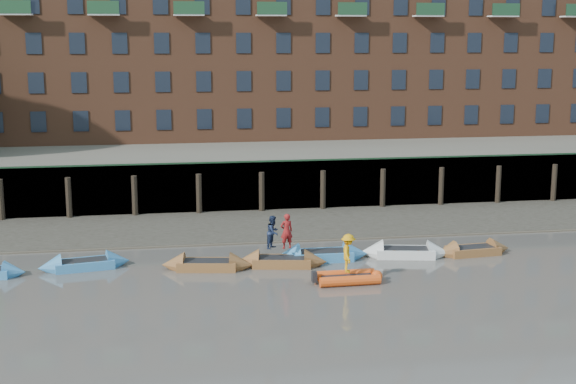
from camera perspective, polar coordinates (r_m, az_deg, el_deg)
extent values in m
plane|color=#58534D|center=(31.40, 6.96, -9.83)|extent=(220.00, 220.00, 0.00)
cube|color=#3D382F|center=(48.20, 1.06, -2.31)|extent=(110.00, 8.00, 0.50)
cube|color=#4C4336|center=(44.96, 1.82, -3.30)|extent=(110.00, 1.60, 0.10)
cube|color=#2D2A26|center=(52.11, 0.21, 0.51)|extent=(110.00, 0.80, 3.20)
cylinder|color=black|center=(51.78, -19.73, -0.56)|extent=(0.36, 0.36, 2.60)
cylinder|color=black|center=(51.18, -15.33, -0.43)|extent=(0.36, 0.36, 2.60)
cylinder|color=black|center=(50.89, -10.85, -0.29)|extent=(0.36, 0.36, 2.60)
cylinder|color=black|center=(50.92, -6.35, -0.16)|extent=(0.36, 0.36, 2.60)
cylinder|color=black|center=(51.25, -1.88, -0.02)|extent=(0.36, 0.36, 2.60)
cylinder|color=black|center=(51.90, 2.51, 0.12)|extent=(0.36, 0.36, 2.60)
cylinder|color=black|center=(52.84, 6.76, 0.25)|extent=(0.36, 0.36, 2.60)
cylinder|color=black|center=(54.06, 10.84, 0.37)|extent=(0.36, 0.36, 2.60)
cylinder|color=black|center=(55.55, 14.72, 0.49)|extent=(0.36, 0.36, 2.60)
cylinder|color=black|center=(57.27, 18.39, 0.59)|extent=(0.36, 0.36, 2.60)
cube|color=#264C2D|center=(51.54, 0.27, 2.25)|extent=(110.00, 0.06, 0.10)
cube|color=#5E594D|center=(65.39, -1.73, 2.67)|extent=(110.00, 28.00, 3.20)
cube|color=brown|center=(65.71, -1.88, 9.37)|extent=(80.00, 10.00, 12.00)
cube|color=black|center=(61.06, -17.32, 4.79)|extent=(1.10, 0.12, 1.50)
cube|color=black|center=(60.71, -14.51, 4.90)|extent=(1.10, 0.12, 1.50)
cube|color=black|center=(60.50, -11.67, 5.01)|extent=(1.10, 0.12, 1.50)
cube|color=black|center=(60.44, -8.82, 5.10)|extent=(1.10, 0.12, 1.50)
cube|color=black|center=(60.53, -5.97, 5.18)|extent=(1.10, 0.12, 1.50)
cube|color=black|center=(60.77, -3.13, 5.25)|extent=(1.10, 0.12, 1.50)
cube|color=black|center=(61.16, -0.32, 5.30)|extent=(1.10, 0.12, 1.50)
cube|color=black|center=(61.69, 2.44, 5.34)|extent=(1.10, 0.12, 1.50)
cube|color=black|center=(62.35, 5.16, 5.37)|extent=(1.10, 0.12, 1.50)
cube|color=black|center=(63.16, 7.81, 5.38)|extent=(1.10, 0.12, 1.50)
cube|color=black|center=(64.09, 10.39, 5.38)|extent=(1.10, 0.12, 1.50)
cube|color=black|center=(65.15, 12.89, 5.38)|extent=(1.10, 0.12, 1.50)
cube|color=black|center=(66.33, 15.30, 5.36)|extent=(1.10, 0.12, 1.50)
cube|color=black|center=(67.62, 17.63, 5.34)|extent=(1.10, 0.12, 1.50)
cube|color=black|center=(60.84, -17.47, 7.41)|extent=(1.10, 0.12, 1.50)
cube|color=black|center=(60.49, -14.64, 7.54)|extent=(1.10, 0.12, 1.50)
cube|color=black|center=(60.28, -11.77, 7.65)|extent=(1.10, 0.12, 1.50)
cube|color=black|center=(60.22, -8.90, 7.75)|extent=(1.10, 0.12, 1.50)
cube|color=black|center=(60.31, -6.02, 7.83)|extent=(1.10, 0.12, 1.50)
cube|color=black|center=(60.55, -3.16, 7.88)|extent=(1.10, 0.12, 1.50)
cube|color=black|center=(60.94, -0.33, 7.92)|extent=(1.10, 0.12, 1.50)
cube|color=black|center=(61.47, 2.47, 7.94)|extent=(1.10, 0.12, 1.50)
cube|color=black|center=(62.14, 5.20, 7.94)|extent=(1.10, 0.12, 1.50)
cube|color=black|center=(62.95, 7.88, 7.92)|extent=(1.10, 0.12, 1.50)
cube|color=black|center=(63.88, 10.47, 7.88)|extent=(1.10, 0.12, 1.50)
cube|color=black|center=(64.95, 12.99, 7.83)|extent=(1.10, 0.12, 1.50)
cube|color=black|center=(66.13, 15.43, 7.77)|extent=(1.10, 0.12, 1.50)
cube|color=black|center=(67.42, 17.77, 7.70)|extent=(1.10, 0.12, 1.50)
cube|color=black|center=(60.75, -17.63, 10.04)|extent=(1.10, 0.12, 1.50)
cube|color=black|center=(60.40, -14.77, 10.19)|extent=(1.10, 0.12, 1.50)
cube|color=black|center=(60.19, -11.88, 10.31)|extent=(1.10, 0.12, 1.50)
cube|color=black|center=(60.13, -8.98, 10.41)|extent=(1.10, 0.12, 1.50)
cube|color=black|center=(60.22, -6.08, 10.49)|extent=(1.10, 0.12, 1.50)
cube|color=black|center=(60.46, -3.19, 10.53)|extent=(1.10, 0.12, 1.50)
cube|color=black|center=(60.85, -0.33, 10.55)|extent=(1.10, 0.12, 1.50)
cube|color=black|center=(61.38, 2.49, 10.55)|extent=(1.10, 0.12, 1.50)
cube|color=black|center=(62.05, 5.25, 10.52)|extent=(1.10, 0.12, 1.50)
cube|color=black|center=(62.86, 7.94, 10.47)|extent=(1.10, 0.12, 1.50)
cube|color=black|center=(63.80, 10.56, 10.39)|extent=(1.10, 0.12, 1.50)
cube|color=black|center=(64.86, 13.10, 10.30)|extent=(1.10, 0.12, 1.50)
cube|color=black|center=(66.05, 15.55, 10.20)|extent=(1.10, 0.12, 1.50)
cube|color=black|center=(67.34, 17.91, 10.08)|extent=(1.10, 0.12, 1.50)
cube|color=black|center=(60.79, -17.78, 12.68)|extent=(1.10, 0.12, 1.50)
cube|color=black|center=(60.43, -14.90, 12.84)|extent=(1.10, 0.12, 1.50)
cube|color=black|center=(60.23, -11.99, 12.98)|extent=(1.10, 0.12, 1.50)
cube|color=black|center=(60.17, -9.06, 13.08)|extent=(1.10, 0.12, 1.50)
cube|color=black|center=(60.26, -6.13, 13.15)|extent=(1.10, 0.12, 1.50)
cube|color=black|center=(60.50, -3.22, 13.18)|extent=(1.10, 0.12, 1.50)
cube|color=black|center=(60.89, -0.33, 13.19)|extent=(1.10, 0.12, 1.50)
cube|color=black|center=(61.42, 2.51, 13.16)|extent=(1.10, 0.12, 1.50)
cube|color=black|center=(62.09, 5.29, 13.10)|extent=(1.10, 0.12, 1.50)
cube|color=black|center=(62.90, 8.01, 13.02)|extent=(1.10, 0.12, 1.50)
cube|color=black|center=(63.83, 10.65, 12.91)|extent=(1.10, 0.12, 1.50)
cube|color=black|center=(64.90, 13.21, 12.77)|extent=(1.10, 0.12, 1.50)
cube|color=black|center=(66.08, 15.68, 12.62)|extent=(1.10, 0.12, 1.50)
cube|color=black|center=(67.38, 18.05, 12.46)|extent=(1.10, 0.12, 1.50)
cone|color=teal|center=(40.03, -18.85, -5.43)|extent=(1.08, 1.23, 1.16)
cube|color=teal|center=(40.35, -14.28, -5.01)|extent=(2.99, 1.77, 0.44)
cone|color=teal|center=(40.52, -11.97, -4.84)|extent=(1.31, 1.45, 1.27)
cone|color=teal|center=(40.24, -16.60, -5.18)|extent=(1.31, 1.45, 1.27)
cube|color=black|center=(40.30, -14.29, -4.74)|extent=(2.47, 1.37, 0.06)
cube|color=brown|center=(39.20, -5.77, -5.18)|extent=(3.02, 1.73, 0.44)
cone|color=brown|center=(39.06, -3.34, -5.21)|extent=(1.30, 1.45, 1.28)
cone|color=brown|center=(39.41, -8.17, -5.15)|extent=(1.30, 1.45, 1.28)
cube|color=black|center=(39.15, -5.77, -4.90)|extent=(2.50, 1.34, 0.06)
cube|color=brown|center=(39.55, -0.45, -4.98)|extent=(3.04, 1.76, 0.45)
cone|color=brown|center=(39.55, 1.98, -4.98)|extent=(1.32, 1.46, 1.29)
cone|color=brown|center=(39.62, -2.87, -4.96)|extent=(1.32, 1.46, 1.29)
cube|color=black|center=(39.50, -0.45, -4.69)|extent=(2.51, 1.36, 0.06)
cube|color=teal|center=(40.63, 2.43, -4.53)|extent=(3.03, 1.37, 0.47)
cone|color=teal|center=(41.01, 4.86, -4.41)|extent=(1.18, 1.37, 1.37)
cone|color=teal|center=(40.32, -0.04, -4.64)|extent=(1.18, 1.37, 1.37)
cube|color=black|center=(40.57, 2.44, -4.24)|extent=(2.53, 1.03, 0.06)
cube|color=silver|center=(41.60, 8.32, -4.28)|extent=(3.14, 1.88, 0.46)
cone|color=silver|center=(41.82, 10.67, -4.27)|extent=(1.38, 1.53, 1.33)
cone|color=silver|center=(41.44, 5.96, -4.28)|extent=(1.38, 1.53, 1.33)
cube|color=black|center=(41.54, 8.33, -4.00)|extent=(2.60, 1.45, 0.06)
cube|color=brown|center=(42.68, 13.01, -4.08)|extent=(2.81, 1.51, 0.42)
cone|color=brown|center=(43.44, 14.83, -3.90)|extent=(1.18, 1.32, 1.21)
cone|color=brown|center=(41.97, 11.13, -4.26)|extent=(1.18, 1.32, 1.21)
cube|color=black|center=(42.63, 13.02, -3.84)|extent=(2.33, 1.16, 0.06)
cylinder|color=#E94F15|center=(37.55, 4.05, -5.87)|extent=(2.83, 0.55, 0.46)
cylinder|color=#E94F15|center=(36.65, 4.44, -6.31)|extent=(2.83, 0.55, 0.46)
sphere|color=#E94F15|center=(37.48, 6.33, -5.95)|extent=(0.53, 0.53, 0.53)
cube|color=black|center=(37.10, 4.24, -6.09)|extent=(2.37, 0.87, 0.16)
imported|color=maroon|center=(39.28, -0.11, -2.80)|extent=(0.70, 0.53, 1.74)
imported|color=#19233F|center=(39.31, -1.06, -2.87)|extent=(0.97, 1.01, 1.64)
imported|color=orange|center=(36.77, 4.30, -4.36)|extent=(0.89, 1.27, 1.79)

